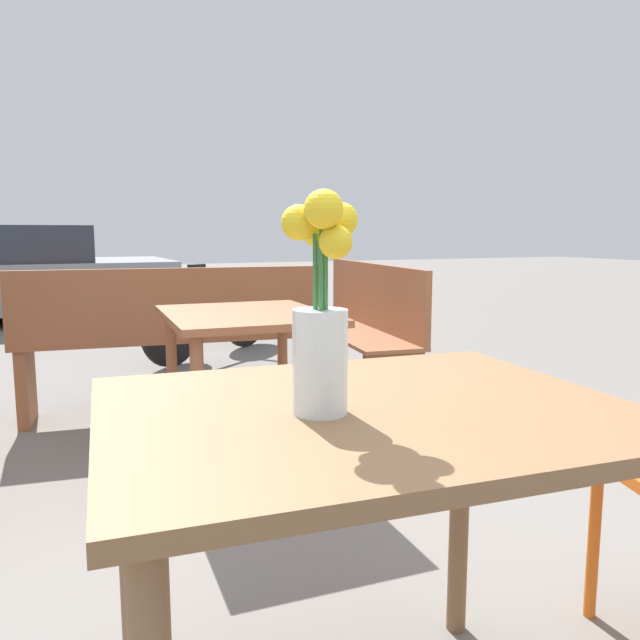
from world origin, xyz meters
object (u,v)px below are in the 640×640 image
Objects in this scene: flower_vase at (320,317)px; table_front at (365,461)px; bench_far at (173,335)px; bench_near at (360,326)px; bicycle at (212,314)px; table_back at (246,340)px.

table_front is at bearing 10.58° from flower_vase.
flower_vase reaches higher than bench_far.
flower_vase is (-0.10, -0.02, 0.27)m from table_front.
bench_near is 1.19× the size of bicycle.
table_front is at bearing -92.37° from bench_far.
table_back is at bearing -81.96° from bench_far.
bench_far is at bearing 85.51° from flower_vase.
bench_near is 1.79m from bicycle.
table_back is at bearing 77.93° from flower_vase.
flower_vase is 4.33m from bicycle.
bicycle is (0.72, 4.20, -0.27)m from table_front.
flower_vase reaches higher than bench_near.
flower_vase is 0.23× the size of bench_near.
table_front is 2.57m from bench_far.
table_front is 2.80m from bench_near.
bench_near is at bearing 42.16° from table_back.
table_front is at bearing -98.80° from table_back.
bench_near is at bearing 63.21° from table_front.
flower_vase is 0.46× the size of table_back.
bicycle is (0.82, 4.22, -0.54)m from flower_vase.
bench_near is (1.36, 2.52, -0.44)m from flower_vase.
flower_vase is 2.89m from bench_near.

